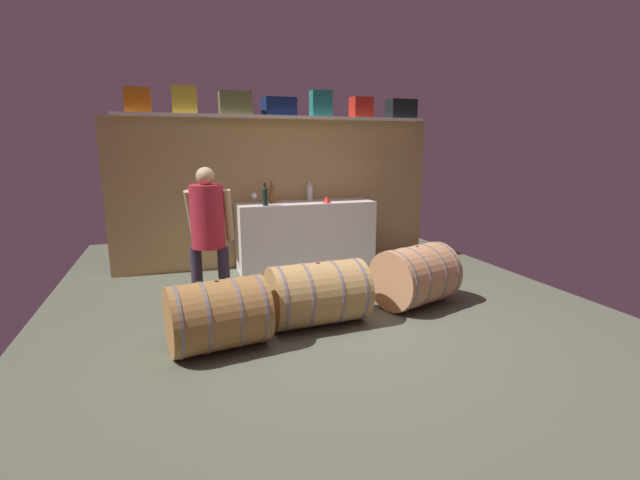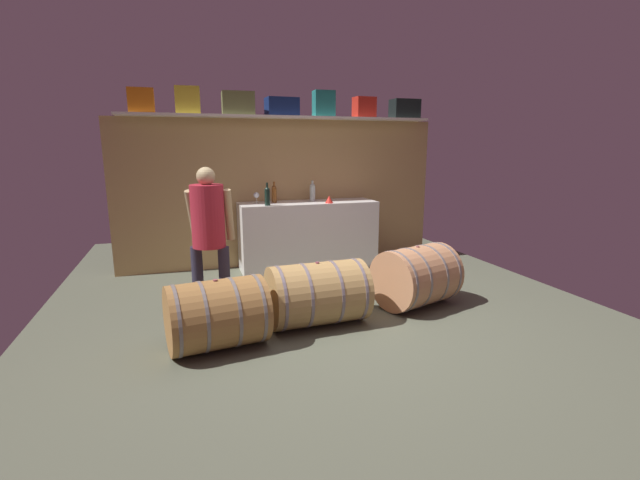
# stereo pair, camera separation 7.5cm
# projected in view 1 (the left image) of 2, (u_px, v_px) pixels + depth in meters

# --- Properties ---
(ground_plane) EXTENTS (5.81, 8.25, 0.02)m
(ground_plane) POSITION_uv_depth(u_px,v_px,m) (322.00, 306.00, 4.80)
(ground_plane) COLOR #545846
(back_wall_panel) EXTENTS (4.61, 0.10, 2.07)m
(back_wall_panel) POSITION_uv_depth(u_px,v_px,m) (280.00, 193.00, 6.34)
(back_wall_panel) COLOR tan
(back_wall_panel) RESTS_ON ground
(high_shelf_board) EXTENTS (4.24, 0.40, 0.03)m
(high_shelf_board) POSITION_uv_depth(u_px,v_px,m) (281.00, 117.00, 5.98)
(high_shelf_board) COLOR silver
(high_shelf_board) RESTS_ON back_wall_panel
(toolcase_orange) EXTENTS (0.31, 0.27, 0.30)m
(toolcase_orange) POSITION_uv_depth(u_px,v_px,m) (138.00, 100.00, 5.39)
(toolcase_orange) COLOR orange
(toolcase_orange) RESTS_ON high_shelf_board
(toolcase_yellow) EXTENTS (0.32, 0.24, 0.34)m
(toolcase_yellow) POSITION_uv_depth(u_px,v_px,m) (185.00, 100.00, 5.55)
(toolcase_yellow) COLOR yellow
(toolcase_yellow) RESTS_ON high_shelf_board
(toolcase_olive) EXTENTS (0.43, 0.31, 0.30)m
(toolcase_olive) POSITION_uv_depth(u_px,v_px,m) (235.00, 103.00, 5.76)
(toolcase_olive) COLOR olive
(toolcase_olive) RESTS_ON high_shelf_board
(toolcase_navy) EXTENTS (0.44, 0.30, 0.24)m
(toolcase_navy) POSITION_uv_depth(u_px,v_px,m) (279.00, 107.00, 5.94)
(toolcase_navy) COLOR navy
(toolcase_navy) RESTS_ON high_shelf_board
(toolcase_teal) EXTENTS (0.29, 0.20, 0.35)m
(toolcase_teal) POSITION_uv_depth(u_px,v_px,m) (321.00, 104.00, 6.12)
(toolcase_teal) COLOR #20807A
(toolcase_teal) RESTS_ON high_shelf_board
(toolcase_red) EXTENTS (0.31, 0.23, 0.29)m
(toolcase_red) POSITION_uv_depth(u_px,v_px,m) (361.00, 108.00, 6.32)
(toolcase_red) COLOR red
(toolcase_red) RESTS_ON high_shelf_board
(toolcase_black) EXTENTS (0.41, 0.28, 0.27)m
(toolcase_black) POSITION_uv_depth(u_px,v_px,m) (401.00, 109.00, 6.52)
(toolcase_black) COLOR black
(toolcase_black) RESTS_ON high_shelf_board
(work_cabinet) EXTENTS (1.91, 0.58, 0.94)m
(work_cabinet) POSITION_uv_depth(u_px,v_px,m) (306.00, 235.00, 6.22)
(work_cabinet) COLOR white
(work_cabinet) RESTS_ON ground
(wine_bottle_clear) EXTENTS (0.08, 0.08, 0.29)m
(wine_bottle_clear) POSITION_uv_depth(u_px,v_px,m) (310.00, 192.00, 6.22)
(wine_bottle_clear) COLOR #B3C3B9
(wine_bottle_clear) RESTS_ON work_cabinet
(wine_bottle_amber) EXTENTS (0.07, 0.07, 0.29)m
(wine_bottle_amber) POSITION_uv_depth(u_px,v_px,m) (272.00, 194.00, 6.01)
(wine_bottle_amber) COLOR brown
(wine_bottle_amber) RESTS_ON work_cabinet
(wine_bottle_dark) EXTENTS (0.07, 0.07, 0.30)m
(wine_bottle_dark) POSITION_uv_depth(u_px,v_px,m) (265.00, 196.00, 5.71)
(wine_bottle_dark) COLOR black
(wine_bottle_dark) RESTS_ON work_cabinet
(wine_glass) EXTENTS (0.08, 0.08, 0.15)m
(wine_glass) POSITION_uv_depth(u_px,v_px,m) (254.00, 196.00, 5.94)
(wine_glass) COLOR white
(wine_glass) RESTS_ON work_cabinet
(red_funnel) EXTENTS (0.11, 0.11, 0.10)m
(red_funnel) POSITION_uv_depth(u_px,v_px,m) (327.00, 199.00, 6.00)
(red_funnel) COLOR red
(red_funnel) RESTS_ON work_cabinet
(wine_barrel_near) EXTENTS (0.96, 0.86, 0.66)m
(wine_barrel_near) POSITION_uv_depth(u_px,v_px,m) (415.00, 276.00, 4.75)
(wine_barrel_near) COLOR tan
(wine_barrel_near) RESTS_ON ground
(wine_barrel_far) EXTENTS (0.96, 0.66, 0.62)m
(wine_barrel_far) POSITION_uv_depth(u_px,v_px,m) (318.00, 294.00, 4.24)
(wine_barrel_far) COLOR #AE884F
(wine_barrel_far) RESTS_ON ground
(wine_barrel_flank) EXTENTS (0.89, 0.70, 0.61)m
(wine_barrel_flank) POSITION_uv_depth(u_px,v_px,m) (218.00, 315.00, 3.72)
(wine_barrel_flank) COLOR olive
(wine_barrel_flank) RESTS_ON ground
(winemaker_pouring) EXTENTS (0.48, 0.43, 1.51)m
(winemaker_pouring) POSITION_uv_depth(u_px,v_px,m) (208.00, 228.00, 4.25)
(winemaker_pouring) COLOR #2C2A3C
(winemaker_pouring) RESTS_ON ground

